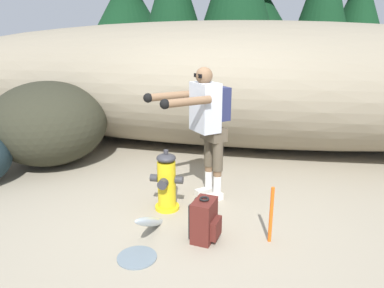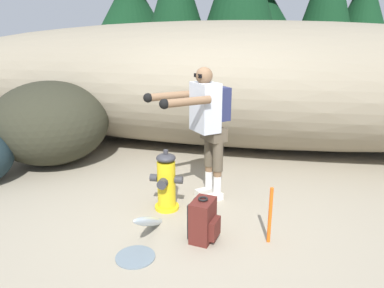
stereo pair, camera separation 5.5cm
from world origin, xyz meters
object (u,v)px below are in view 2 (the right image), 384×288
Objects in this scene: spare_backpack at (203,221)px; boulder_large at (51,123)px; utility_worker at (207,119)px; fire_hydrant at (166,182)px; survey_stake at (270,215)px.

boulder_large is (-2.87, 1.76, 0.45)m from spare_backpack.
fire_hydrant is at bearing 0.35° from utility_worker.
utility_worker reaches higher than spare_backpack.
fire_hydrant is 0.45× the size of utility_worker.
boulder_large reaches higher than survey_stake.
fire_hydrant reaches higher than survey_stake.
spare_backpack is (0.57, -0.57, -0.13)m from fire_hydrant.
utility_worker is at bearing 42.70° from fire_hydrant.
utility_worker is at bearing 108.72° from spare_backpack.
spare_backpack is at bearing 57.21° from utility_worker.
fire_hydrant is 1.31m from survey_stake.
fire_hydrant is 0.90m from utility_worker.
boulder_large is at bearing 154.93° from survey_stake.
utility_worker reaches higher than fire_hydrant.
utility_worker is 0.91× the size of boulder_large.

